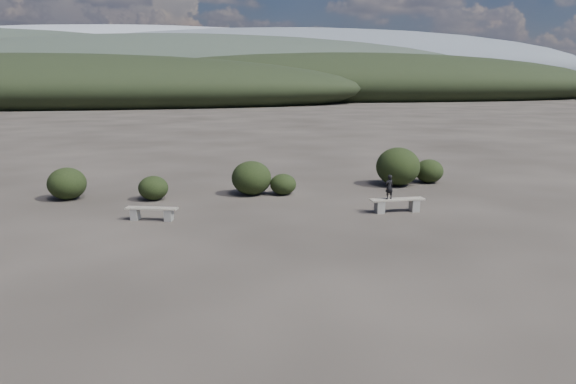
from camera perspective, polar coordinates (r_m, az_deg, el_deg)
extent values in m
plane|color=#2A2521|center=(13.72, 2.71, -7.36)|extent=(1200.00, 1200.00, 0.00)
cube|color=slate|center=(18.53, -15.27, -2.19)|extent=(0.31, 0.38, 0.37)
cube|color=slate|center=(18.16, -12.01, -2.31)|extent=(0.31, 0.38, 0.37)
cube|color=gray|center=(18.29, -13.69, -1.62)|extent=(1.69, 0.81, 0.05)
cube|color=slate|center=(19.04, 9.29, -1.51)|extent=(0.26, 0.36, 0.41)
cube|color=slate|center=(19.50, 12.70, -1.34)|extent=(0.26, 0.36, 0.41)
cube|color=gray|center=(19.21, 11.04, -0.75)|extent=(1.86, 0.41, 0.05)
imported|color=black|center=(19.01, 10.23, 0.50)|extent=(0.34, 0.27, 0.83)
ellipsoid|color=black|center=(21.38, -13.53, 0.40)|extent=(1.10, 1.10, 0.90)
ellipsoid|color=black|center=(21.74, -3.73, 1.43)|extent=(1.54, 1.54, 1.32)
ellipsoid|color=black|center=(21.74, -0.50, 0.79)|extent=(1.02, 1.02, 0.82)
ellipsoid|color=black|center=(24.02, 11.11, 2.55)|extent=(1.84, 1.84, 1.61)
ellipsoid|color=black|center=(25.03, 14.14, 2.08)|extent=(1.22, 1.22, 1.02)
ellipsoid|color=black|center=(22.42, -21.54, 0.80)|extent=(1.41, 1.41, 1.19)
ellipsoid|color=black|center=(104.99, -22.92, 9.58)|extent=(110.00, 40.00, 12.00)
ellipsoid|color=black|center=(128.40, 6.85, 10.75)|extent=(120.00, 44.00, 14.00)
ellipsoid|color=#2C352B|center=(172.67, -9.69, 11.56)|extent=(190.00, 64.00, 24.00)
ellipsoid|color=slate|center=(321.10, 2.72, 12.36)|extent=(340.00, 110.00, 44.00)
ellipsoid|color=#9298A5|center=(413.61, -14.56, 12.17)|extent=(460.00, 140.00, 56.00)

